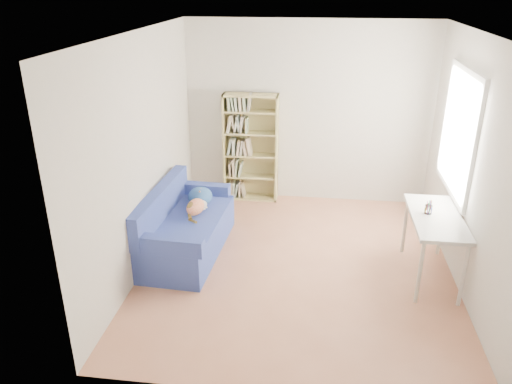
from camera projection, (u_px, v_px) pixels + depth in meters
The scene contains 6 objects.
ground at pixel (297, 265), 5.82m from camera, with size 4.00×4.00×0.00m, color #A5664A.
room_shell at pixel (312, 129), 5.20m from camera, with size 3.54×4.04×2.62m.
sofa at pixel (185, 228), 6.03m from camera, with size 0.88×1.69×0.81m.
bookshelf at pixel (251, 152), 7.32m from camera, with size 0.80×0.25×1.59m.
desk at pixel (436, 223), 5.35m from camera, with size 0.52×1.15×0.75m.
pen_cup at pixel (428, 208), 5.36m from camera, with size 0.08×0.08×0.16m.
Camera 1 is at (0.17, -5.03, 3.09)m, focal length 35.00 mm.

